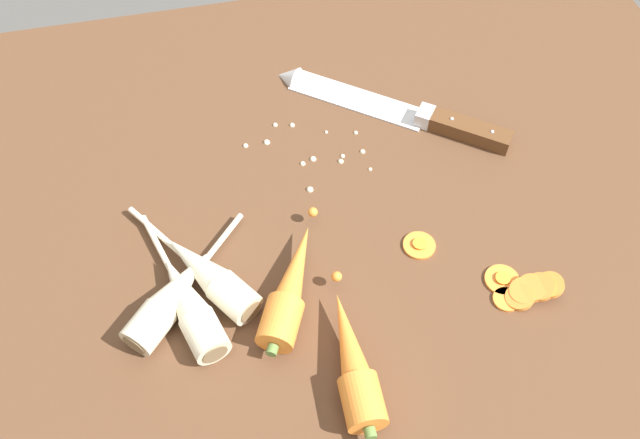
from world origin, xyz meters
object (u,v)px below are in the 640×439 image
(whole_carrot_second, at_px, (353,362))
(carrot_slice_stray_mid, at_px, (502,279))
(parsnip_mid_right, at_px, (189,304))
(carrot_slice_stack, at_px, (529,291))
(whole_carrot, at_px, (291,288))
(carrot_slice_stray_near, at_px, (419,245))
(parsnip_mid_left, at_px, (172,297))
(chefs_knife, at_px, (385,106))
(parsnip_front, at_px, (208,274))

(whole_carrot_second, distance_m, carrot_slice_stray_mid, 0.21)
(whole_carrot_second, relative_size, parsnip_mid_right, 0.91)
(whole_carrot_second, bearing_deg, carrot_slice_stack, 11.36)
(whole_carrot, distance_m, carrot_slice_stray_mid, 0.25)
(parsnip_mid_right, height_order, carrot_slice_stray_near, parsnip_mid_right)
(parsnip_mid_left, bearing_deg, carrot_slice_stray_near, 3.11)
(parsnip_mid_right, bearing_deg, whole_carrot_second, -33.87)
(chefs_knife, xyz_separation_m, carrot_slice_stray_mid, (0.05, -0.30, -0.00))
(chefs_knife, height_order, carrot_slice_stray_mid, chefs_knife)
(chefs_knife, relative_size, parsnip_mid_left, 1.79)
(carrot_slice_stray_near, bearing_deg, parsnip_front, 178.92)
(whole_carrot, distance_m, parsnip_front, 0.10)
(whole_carrot, bearing_deg, whole_carrot_second, -65.47)
(parsnip_mid_left, bearing_deg, carrot_slice_stray_mid, -7.74)
(whole_carrot, bearing_deg, parsnip_front, 156.41)
(chefs_knife, distance_m, carrot_slice_stack, 0.33)
(carrot_slice_stray_near, bearing_deg, parsnip_mid_left, -176.89)
(parsnip_mid_left, xyz_separation_m, carrot_slice_stack, (0.39, -0.08, -0.01))
(carrot_slice_stray_mid, bearing_deg, carrot_slice_stray_near, 139.81)
(parsnip_mid_right, bearing_deg, carrot_slice_stray_mid, -6.23)
(chefs_knife, height_order, whole_carrot, whole_carrot)
(parsnip_front, height_order, carrot_slice_stack, parsnip_front)
(parsnip_front, xyz_separation_m, carrot_slice_stray_near, (0.25, -0.00, -0.02))
(parsnip_mid_right, bearing_deg, chefs_knife, 40.74)
(parsnip_mid_right, bearing_deg, carrot_slice_stray_near, 5.76)
(whole_carrot, relative_size, whole_carrot_second, 0.94)
(chefs_knife, distance_m, parsnip_mid_right, 0.40)
(carrot_slice_stray_mid, bearing_deg, parsnip_mid_left, 172.26)
(parsnip_mid_right, xyz_separation_m, carrot_slice_stack, (0.38, -0.06, -0.01))
(parsnip_mid_right, distance_m, carrot_slice_stray_mid, 0.36)
(carrot_slice_stack, height_order, carrot_slice_stray_near, carrot_slice_stack)
(carrot_slice_stack, bearing_deg, parsnip_front, 164.74)
(parsnip_front, relative_size, parsnip_mid_left, 1.15)
(carrot_slice_stray_near, bearing_deg, carrot_slice_stack, -42.42)
(parsnip_front, bearing_deg, chefs_knife, 39.40)
(whole_carrot_second, relative_size, carrot_slice_stack, 2.36)
(parsnip_front, bearing_deg, parsnip_mid_left, -154.13)
(whole_carrot, distance_m, parsnip_mid_right, 0.11)
(chefs_knife, bearing_deg, parsnip_mid_right, -139.26)
(chefs_knife, relative_size, whole_carrot_second, 1.56)
(carrot_slice_stray_near, height_order, carrot_slice_stray_mid, same)
(chefs_knife, bearing_deg, whole_carrot, -125.33)
(parsnip_front, xyz_separation_m, parsnip_mid_left, (-0.04, -0.02, 0.00))
(chefs_knife, xyz_separation_m, whole_carrot_second, (-0.14, -0.37, 0.01))
(whole_carrot, distance_m, carrot_slice_stack, 0.27)
(chefs_knife, xyz_separation_m, parsnip_front, (-0.28, -0.23, 0.01))
(whole_carrot, distance_m, whole_carrot_second, 0.11)
(carrot_slice_stray_mid, bearing_deg, whole_carrot, 172.23)
(whole_carrot_second, distance_m, carrot_slice_stack, 0.22)
(chefs_knife, distance_m, whole_carrot_second, 0.39)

